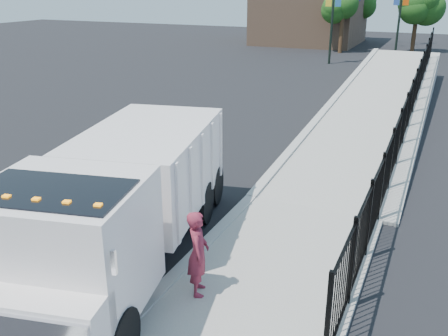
% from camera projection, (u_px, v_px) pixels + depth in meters
% --- Properties ---
extents(ground, '(120.00, 120.00, 0.00)m').
position_uv_depth(ground, '(187.00, 268.00, 11.09)').
color(ground, black).
rests_on(ground, ground).
extents(curb, '(0.30, 12.00, 0.16)m').
position_uv_depth(curb, '(136.00, 316.00, 9.35)').
color(curb, '#ADAAA3').
rests_on(curb, ground).
extents(ramp, '(3.95, 24.06, 3.19)m').
position_uv_depth(ramp, '(382.00, 114.00, 23.98)').
color(ramp, '#9E998E').
rests_on(ramp, ground).
extents(iron_fence, '(0.10, 28.00, 1.80)m').
position_uv_depth(iron_fence, '(408.00, 119.00, 19.70)').
color(iron_fence, black).
rests_on(iron_fence, ground).
extents(truck, '(4.40, 8.87, 2.91)m').
position_uv_depth(truck, '(118.00, 200.00, 10.54)').
color(truck, black).
rests_on(truck, ground).
extents(worker, '(0.65, 0.76, 1.77)m').
position_uv_depth(worker, '(198.00, 253.00, 9.72)').
color(worker, maroon).
rests_on(worker, sidewalk).
extents(light_pole_0, '(3.77, 0.22, 8.00)m').
position_uv_depth(light_pole_0, '(337.00, 5.00, 37.23)').
color(light_pole_0, black).
rests_on(light_pole_0, ground).
extents(light_pole_1, '(3.78, 0.22, 8.00)m').
position_uv_depth(light_pole_1, '(397.00, 4.00, 39.56)').
color(light_pole_1, black).
rests_on(light_pole_1, ground).
extents(light_pole_2, '(3.77, 0.22, 8.00)m').
position_uv_depth(light_pole_2, '(357.00, 0.00, 48.03)').
color(light_pole_2, black).
rests_on(light_pole_2, ground).
extents(light_pole_3, '(3.77, 0.22, 8.00)m').
position_uv_depth(light_pole_3, '(414.00, 0.00, 49.08)').
color(light_pole_3, black).
rests_on(light_pole_3, ground).
extents(tree_0, '(2.65, 2.65, 5.32)m').
position_uv_depth(tree_0, '(343.00, 7.00, 43.42)').
color(tree_0, '#382314').
rests_on(tree_0, ground).
extents(tree_1, '(2.83, 2.83, 5.42)m').
position_uv_depth(tree_1, '(418.00, 6.00, 43.97)').
color(tree_1, '#382314').
rests_on(tree_1, ground).
extents(tree_2, '(3.09, 3.09, 5.54)m').
position_uv_depth(tree_2, '(361.00, 2.00, 52.49)').
color(tree_2, '#382314').
rests_on(tree_2, ground).
extents(building, '(10.00, 10.00, 8.00)m').
position_uv_depth(building, '(311.00, 3.00, 50.78)').
color(building, '#8C664C').
rests_on(building, ground).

